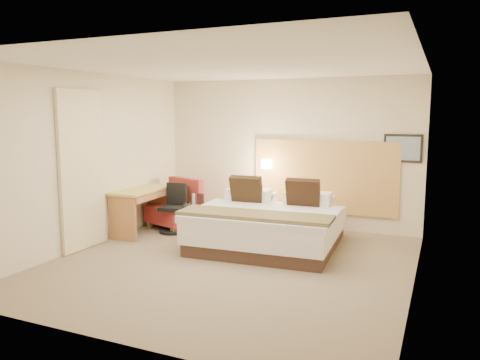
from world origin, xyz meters
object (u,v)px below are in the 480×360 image
at_px(side_table, 197,217).
at_px(desk_chair, 174,212).
at_px(lounge_chair, 177,208).
at_px(bed, 269,224).
at_px(desk, 143,198).

distance_m(side_table, desk_chair, 0.43).
bearing_deg(lounge_chair, desk_chair, -65.80).
bearing_deg(bed, lounge_chair, 166.05).
xyz_separation_m(bed, side_table, (-1.41, 0.21, -0.06)).
relative_size(desk, desk_chair, 1.49).
relative_size(bed, lounge_chair, 2.24).
bearing_deg(desk_chair, desk, -151.69).
bearing_deg(side_table, bed, -8.59).
height_order(bed, side_table, bed).
bearing_deg(bed, desk_chair, 175.60).
height_order(bed, desk_chair, bed).
relative_size(side_table, desk, 0.41).
relative_size(bed, side_table, 4.40).
height_order(side_table, desk_chair, desk_chair).
distance_m(lounge_chair, desk, 0.73).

